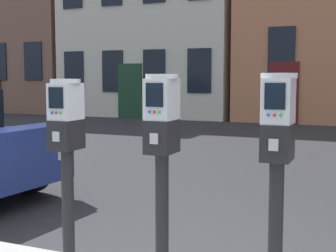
% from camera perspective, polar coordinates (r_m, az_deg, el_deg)
% --- Properties ---
extents(parking_meter_near_kerb, '(0.22, 0.25, 1.44)m').
position_cam_1_polar(parking_meter_near_kerb, '(3.60, -11.84, -1.73)').
color(parking_meter_near_kerb, black).
rests_on(parking_meter_near_kerb, sidewalk_slab).
extents(parking_meter_twin_adjacent, '(0.22, 0.25, 1.48)m').
position_cam_1_polar(parking_meter_twin_adjacent, '(3.21, -0.72, -2.07)').
color(parking_meter_twin_adjacent, black).
rests_on(parking_meter_twin_adjacent, sidewalk_slab).
extents(parking_meter_end_of_row, '(0.22, 0.25, 1.48)m').
position_cam_1_polar(parking_meter_end_of_row, '(2.98, 12.73, -2.78)').
color(parking_meter_end_of_row, black).
rests_on(parking_meter_end_of_row, sidewalk_slab).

